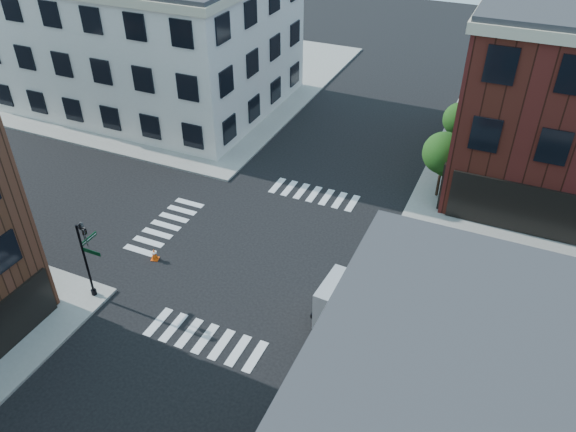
{
  "coord_description": "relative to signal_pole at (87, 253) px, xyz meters",
  "views": [
    {
      "loc": [
        11.24,
        -22.38,
        20.32
      ],
      "look_at": [
        0.9,
        0.75,
        2.5
      ],
      "focal_mm": 35.0,
      "sensor_mm": 36.0,
      "label": 1
    }
  ],
  "objects": [
    {
      "name": "tree_far",
      "position": [
        14.28,
        22.65,
        0.02
      ],
      "size": [
        2.43,
        2.43,
        4.07
      ],
      "color": "black",
      "rests_on": "ground"
    },
    {
      "name": "sidewalk_nw",
      "position": [
        -14.28,
        27.68,
        -2.78
      ],
      "size": [
        30.0,
        30.0,
        0.15
      ],
      "primitive_type": "cube",
      "color": "gray",
      "rests_on": "ground"
    },
    {
      "name": "building_nw",
      "position": [
        -12.28,
        22.68,
        2.64
      ],
      "size": [
        22.0,
        16.0,
        11.0
      ],
      "primitive_type": "cube",
      "color": "silver",
      "rests_on": "ground"
    },
    {
      "name": "tree_near",
      "position": [
        14.28,
        16.65,
        0.3
      ],
      "size": [
        2.69,
        2.69,
        4.49
      ],
      "color": "black",
      "rests_on": "ground"
    },
    {
      "name": "box_truck",
      "position": [
        15.76,
        2.85,
        -0.85
      ],
      "size": [
        8.68,
        3.13,
        3.87
      ],
      "rotation": [
        0.0,
        0.0,
        -0.07
      ],
      "color": "silver",
      "rests_on": "ground"
    },
    {
      "name": "traffic_cone",
      "position": [
        1.02,
        3.7,
        -2.49
      ],
      "size": [
        0.51,
        0.51,
        0.75
      ],
      "rotation": [
        0.0,
        0.0,
        0.29
      ],
      "color": "#F34D0A",
      "rests_on": "ground"
    },
    {
      "name": "ground",
      "position": [
        6.72,
        6.68,
        -2.86
      ],
      "size": [
        120.0,
        120.0,
        0.0
      ],
      "primitive_type": "plane",
      "color": "black",
      "rests_on": "ground"
    },
    {
      "name": "signal_pole",
      "position": [
        0.0,
        0.0,
        0.0
      ],
      "size": [
        1.29,
        1.24,
        4.6
      ],
      "color": "black",
      "rests_on": "ground"
    }
  ]
}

